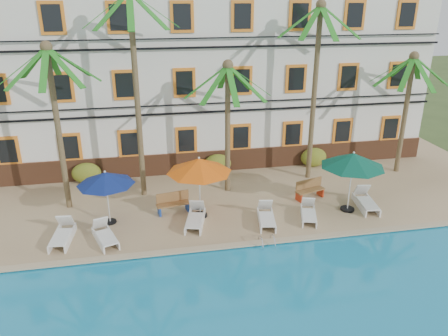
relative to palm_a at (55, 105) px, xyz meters
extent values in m
plane|color=#384C23|center=(7.37, -3.89, -5.07)|extent=(100.00, 100.00, 0.00)
cube|color=tan|center=(7.37, 1.11, -4.94)|extent=(30.00, 12.00, 0.25)
cube|color=tan|center=(7.37, -4.79, -4.79)|extent=(30.00, 0.35, 0.06)
cube|color=silver|center=(7.37, 6.11, 0.18)|extent=(25.00, 6.00, 10.00)
cube|color=brown|center=(7.37, 3.05, -4.22)|extent=(25.00, 0.12, 1.20)
cube|color=orange|center=(-3.13, 3.06, -2.92)|extent=(1.15, 0.10, 1.50)
cube|color=black|center=(-3.13, 3.01, -2.92)|extent=(0.85, 0.04, 1.20)
cube|color=orange|center=(-0.13, 3.06, -2.92)|extent=(1.15, 0.10, 1.50)
cube|color=black|center=(-0.13, 3.01, -2.92)|extent=(0.85, 0.04, 1.20)
cube|color=orange|center=(2.87, 3.06, -2.92)|extent=(1.15, 0.10, 1.50)
cube|color=black|center=(2.87, 3.01, -2.92)|extent=(0.85, 0.04, 1.20)
cube|color=orange|center=(5.87, 3.06, -2.92)|extent=(1.15, 0.10, 1.50)
cube|color=black|center=(5.87, 3.01, -2.92)|extent=(0.85, 0.04, 1.20)
cube|color=orange|center=(8.87, 3.06, -2.92)|extent=(1.15, 0.10, 1.50)
cube|color=black|center=(8.87, 3.01, -2.92)|extent=(0.85, 0.04, 1.20)
cube|color=orange|center=(11.87, 3.06, -2.92)|extent=(1.15, 0.10, 1.50)
cube|color=black|center=(11.87, 3.01, -2.92)|extent=(0.85, 0.04, 1.20)
cube|color=orange|center=(14.87, 3.06, -2.92)|extent=(1.15, 0.10, 1.50)
cube|color=black|center=(14.87, 3.01, -2.92)|extent=(0.85, 0.04, 1.20)
cube|color=orange|center=(17.87, 3.06, -2.92)|extent=(1.15, 0.10, 1.50)
cube|color=black|center=(17.87, 3.01, -2.92)|extent=(0.85, 0.04, 1.20)
cube|color=orange|center=(-0.13, 3.06, 0.18)|extent=(1.15, 0.10, 1.50)
cube|color=black|center=(-0.13, 3.01, 0.18)|extent=(0.85, 0.04, 1.20)
cube|color=orange|center=(2.87, 3.06, 0.18)|extent=(1.15, 0.10, 1.50)
cube|color=black|center=(2.87, 3.01, 0.18)|extent=(0.85, 0.04, 1.20)
cube|color=orange|center=(5.87, 3.06, 0.18)|extent=(1.15, 0.10, 1.50)
cube|color=black|center=(5.87, 3.01, 0.18)|extent=(0.85, 0.04, 1.20)
cube|color=orange|center=(8.87, 3.06, 0.18)|extent=(1.15, 0.10, 1.50)
cube|color=black|center=(8.87, 3.01, 0.18)|extent=(0.85, 0.04, 1.20)
cube|color=orange|center=(11.87, 3.06, 0.18)|extent=(1.15, 0.10, 1.50)
cube|color=black|center=(11.87, 3.01, 0.18)|extent=(0.85, 0.04, 1.20)
cube|color=orange|center=(14.87, 3.06, 0.18)|extent=(1.15, 0.10, 1.50)
cube|color=black|center=(14.87, 3.01, 0.18)|extent=(0.85, 0.04, 1.20)
cube|color=orange|center=(17.87, 3.06, 0.18)|extent=(1.15, 0.10, 1.50)
cube|color=black|center=(17.87, 3.01, 0.18)|extent=(0.85, 0.04, 1.20)
cube|color=orange|center=(-0.13, 3.06, 3.38)|extent=(1.15, 0.10, 1.50)
cube|color=black|center=(-0.13, 3.01, 3.38)|extent=(0.85, 0.04, 1.20)
cube|color=orange|center=(2.87, 3.06, 3.38)|extent=(1.15, 0.10, 1.50)
cube|color=black|center=(2.87, 3.01, 3.38)|extent=(0.85, 0.04, 1.20)
cube|color=orange|center=(5.87, 3.06, 3.38)|extent=(1.15, 0.10, 1.50)
cube|color=black|center=(5.87, 3.01, 3.38)|extent=(0.85, 0.04, 1.20)
cube|color=orange|center=(8.87, 3.06, 3.38)|extent=(1.15, 0.10, 1.50)
cube|color=black|center=(8.87, 3.01, 3.38)|extent=(0.85, 0.04, 1.20)
cube|color=orange|center=(11.87, 3.06, 3.38)|extent=(1.15, 0.10, 1.50)
cube|color=black|center=(11.87, 3.01, 3.38)|extent=(0.85, 0.04, 1.20)
cube|color=orange|center=(14.87, 3.06, 3.38)|extent=(1.15, 0.10, 1.50)
cube|color=black|center=(14.87, 3.01, 3.38)|extent=(0.85, 0.04, 1.20)
cube|color=orange|center=(17.87, 3.06, 3.38)|extent=(1.15, 0.10, 1.50)
cube|color=black|center=(17.87, 3.01, 3.38)|extent=(0.85, 0.04, 1.20)
cube|color=black|center=(7.37, 2.91, -1.37)|extent=(25.00, 0.08, 0.10)
cube|color=black|center=(7.37, 2.91, -0.92)|extent=(25.00, 0.08, 0.06)
cube|color=black|center=(7.37, 2.91, 1.93)|extent=(25.00, 0.08, 0.10)
cube|color=black|center=(7.37, 2.91, 2.38)|extent=(25.00, 0.08, 0.06)
cylinder|color=brown|center=(0.00, 0.00, -1.20)|extent=(0.26, 0.26, 7.24)
sphere|color=brown|center=(0.00, 0.00, 2.42)|extent=(0.50, 0.50, 0.50)
cube|color=#1C6E1A|center=(0.00, 1.01, 1.69)|extent=(0.28, 2.05, 1.49)
cube|color=#1C6E1A|center=(-0.72, 0.72, 1.69)|extent=(1.64, 1.64, 1.49)
cube|color=#1C6E1A|center=(-1.01, 0.00, 1.69)|extent=(2.05, 0.28, 1.49)
cube|color=#1C6E1A|center=(-0.72, -0.72, 1.69)|extent=(1.64, 1.64, 1.49)
cube|color=#1C6E1A|center=(0.00, -1.01, 1.69)|extent=(0.28, 2.05, 1.49)
cube|color=#1C6E1A|center=(0.72, -0.72, 1.69)|extent=(1.64, 1.64, 1.49)
cube|color=#1C6E1A|center=(1.01, 0.00, 1.69)|extent=(2.05, 0.28, 1.49)
cube|color=#1C6E1A|center=(0.72, 0.72, 1.69)|extent=(1.64, 1.64, 1.49)
cylinder|color=brown|center=(3.45, 0.70, -0.15)|extent=(0.26, 0.26, 9.34)
cube|color=#1C6E1A|center=(3.45, 1.71, 3.79)|extent=(0.28, 2.05, 1.49)
cube|color=#1C6E1A|center=(2.74, 1.42, 3.79)|extent=(1.64, 1.64, 1.49)
cube|color=#1C6E1A|center=(2.44, 0.70, 3.79)|extent=(2.05, 0.28, 1.49)
cube|color=#1C6E1A|center=(2.74, -0.02, 3.79)|extent=(1.64, 1.64, 1.49)
cube|color=#1C6E1A|center=(3.45, -0.31, 3.79)|extent=(0.28, 2.05, 1.49)
cube|color=#1C6E1A|center=(4.17, -0.02, 3.79)|extent=(1.64, 1.64, 1.49)
cube|color=#1C6E1A|center=(4.47, 0.70, 3.79)|extent=(2.05, 0.28, 1.49)
cube|color=#1C6E1A|center=(4.17, 1.42, 3.79)|extent=(1.64, 1.64, 1.49)
cylinder|color=brown|center=(7.61, 0.44, -1.70)|extent=(0.26, 0.26, 6.23)
sphere|color=brown|center=(7.61, 0.44, 1.41)|extent=(0.50, 0.50, 0.50)
cube|color=#1C6E1A|center=(7.61, 1.45, 0.68)|extent=(0.28, 2.05, 1.49)
cube|color=#1C6E1A|center=(6.89, 1.16, 0.68)|extent=(1.64, 1.64, 1.49)
cube|color=#1C6E1A|center=(6.59, 0.44, 0.68)|extent=(2.05, 0.28, 1.49)
cube|color=#1C6E1A|center=(6.89, -0.28, 0.68)|extent=(1.64, 1.64, 1.49)
cube|color=#1C6E1A|center=(7.61, -0.58, 0.68)|extent=(0.28, 2.05, 1.49)
cube|color=#1C6E1A|center=(8.32, -0.28, 0.68)|extent=(1.64, 1.64, 1.49)
cube|color=#1C6E1A|center=(8.62, 0.44, 0.68)|extent=(2.05, 0.28, 1.49)
cube|color=#1C6E1A|center=(8.32, 1.16, 0.68)|extent=(1.64, 1.64, 1.49)
cylinder|color=brown|center=(12.22, 1.27, -0.44)|extent=(0.26, 0.26, 8.76)
sphere|color=brown|center=(12.22, 1.27, 3.94)|extent=(0.50, 0.50, 0.50)
cube|color=#1C6E1A|center=(12.22, 2.28, 3.21)|extent=(0.28, 2.05, 1.49)
cube|color=#1C6E1A|center=(11.50, 1.98, 3.21)|extent=(1.64, 1.64, 1.49)
cube|color=#1C6E1A|center=(11.20, 1.27, 3.21)|extent=(2.05, 0.28, 1.49)
cube|color=#1C6E1A|center=(11.50, 0.55, 3.21)|extent=(1.64, 1.64, 1.49)
cube|color=#1C6E1A|center=(12.22, 0.25, 3.21)|extent=(0.28, 2.05, 1.49)
cube|color=#1C6E1A|center=(12.94, 0.55, 3.21)|extent=(1.64, 1.64, 1.49)
cube|color=#1C6E1A|center=(13.23, 1.27, 3.21)|extent=(2.05, 0.28, 1.49)
cube|color=#1C6E1A|center=(12.94, 1.98, 3.21)|extent=(1.64, 1.64, 1.49)
cylinder|color=brown|center=(17.39, 1.15, -1.67)|extent=(0.26, 0.26, 6.29)
sphere|color=brown|center=(17.39, 1.15, 1.47)|extent=(0.50, 0.50, 0.50)
cube|color=#1C6E1A|center=(17.39, 2.16, 0.74)|extent=(0.28, 2.05, 1.49)
cube|color=#1C6E1A|center=(16.68, 1.86, 0.74)|extent=(1.64, 1.64, 1.49)
cube|color=#1C6E1A|center=(16.38, 1.15, 0.74)|extent=(2.05, 0.28, 1.49)
cube|color=#1C6E1A|center=(16.68, 0.43, 0.74)|extent=(1.64, 1.64, 1.49)
cube|color=#1C6E1A|center=(17.39, 0.13, 0.74)|extent=(0.28, 2.05, 1.49)
cube|color=#1C6E1A|center=(18.11, 0.43, 0.74)|extent=(1.64, 1.64, 1.49)
cube|color=#1C6E1A|center=(18.41, 1.15, 0.74)|extent=(2.05, 0.28, 1.49)
cube|color=#1C6E1A|center=(18.11, 1.86, 0.74)|extent=(1.64, 1.64, 1.49)
ellipsoid|color=#185117|center=(0.56, 2.71, -4.27)|extent=(1.50, 0.90, 1.10)
ellipsoid|color=#185117|center=(7.51, 2.71, -4.27)|extent=(1.50, 0.90, 1.10)
ellipsoid|color=#185117|center=(13.09, 2.71, -4.27)|extent=(1.50, 0.90, 1.10)
cylinder|color=black|center=(1.94, -1.92, -4.78)|extent=(0.54, 0.54, 0.08)
cylinder|color=silver|center=(1.94, -1.92, -3.65)|extent=(0.06, 0.06, 2.33)
cone|color=navy|center=(1.94, -1.92, -2.73)|extent=(2.43, 2.43, 0.54)
sphere|color=silver|center=(1.94, -1.92, -2.44)|extent=(0.10, 0.10, 0.10)
cylinder|color=black|center=(5.87, -2.06, -4.77)|extent=(0.63, 0.63, 0.09)
cylinder|color=silver|center=(5.87, -2.06, -3.46)|extent=(0.06, 0.06, 2.72)
cone|color=#DA530C|center=(5.87, -2.06, -2.38)|extent=(2.83, 2.83, 0.62)
sphere|color=silver|center=(5.87, -2.06, -2.04)|extent=(0.10, 0.10, 0.10)
cylinder|color=black|center=(12.59, -2.76, -4.77)|extent=(0.64, 0.64, 0.09)
cylinder|color=silver|center=(12.59, -2.76, -3.45)|extent=(0.06, 0.06, 2.74)
cone|color=#084937|center=(12.59, -2.76, -2.36)|extent=(2.86, 2.86, 0.63)
sphere|color=silver|center=(12.59, -2.76, -2.02)|extent=(0.10, 0.10, 0.10)
cube|color=silver|center=(0.13, -3.39, -4.49)|extent=(0.75, 1.39, 0.06)
cube|color=silver|center=(0.22, -2.47, -4.25)|extent=(0.66, 0.55, 0.67)
cube|color=silver|center=(-0.15, -3.10, -4.66)|extent=(0.25, 1.90, 0.31)
cube|color=silver|center=(0.46, -3.17, -4.66)|extent=(0.25, 1.90, 0.31)
cube|color=silver|center=(1.92, -3.73, -4.50)|extent=(0.97, 1.41, 0.06)
cube|color=silver|center=(1.63, -2.89, -4.28)|extent=(0.71, 0.64, 0.64)
cube|color=silver|center=(1.56, -3.59, -4.67)|extent=(0.64, 1.75, 0.30)
cube|color=silver|center=(2.12, -3.40, -4.67)|extent=(0.64, 1.75, 0.30)
cube|color=silver|center=(5.49, -3.04, -4.48)|extent=(0.95, 1.48, 0.06)
cube|color=silver|center=(5.72, -2.12, -4.24)|extent=(0.74, 0.64, 0.68)
cube|color=silver|center=(5.25, -2.70, -4.66)|extent=(0.55, 1.90, 0.32)
cube|color=silver|center=(5.86, -2.86, -4.66)|extent=(0.55, 1.90, 0.32)
cube|color=silver|center=(8.54, -3.49, -4.49)|extent=(0.83, 1.40, 0.06)
cube|color=silver|center=(8.70, -2.59, -4.26)|extent=(0.68, 0.59, 0.66)
cube|color=silver|center=(8.29, -3.19, -4.67)|extent=(0.40, 1.85, 0.30)
cube|color=silver|center=(8.88, -3.29, -4.67)|extent=(0.40, 1.85, 0.30)
cube|color=silver|center=(10.44, -3.46, -4.51)|extent=(0.91, 1.35, 0.06)
cube|color=silver|center=(10.70, -2.64, -4.30)|extent=(0.68, 0.60, 0.62)
cube|color=silver|center=(10.24, -3.15, -4.68)|extent=(0.58, 1.69, 0.28)
cube|color=silver|center=(10.78, -3.32, -4.68)|extent=(0.58, 1.69, 0.28)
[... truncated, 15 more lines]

